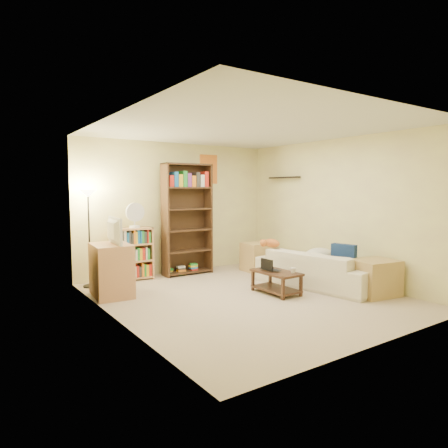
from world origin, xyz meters
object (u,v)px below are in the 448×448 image
Objects in this scene: television at (110,231)px; short_bookshelf at (132,254)px; tall_bookshelf at (187,216)px; end_cabinet at (374,278)px; side_table at (256,257)px; mug at (293,270)px; floor_lamp at (88,210)px; desk_fan at (135,215)px; coffee_table at (276,280)px; tabby_cat at (270,243)px; tv_stand at (111,270)px; sofa at (316,269)px; laptop at (272,270)px.

short_bookshelf is (0.66, 0.85, -0.53)m from television.
end_cabinet is (1.61, -2.95, -0.83)m from tall_bookshelf.
tall_bookshelf is 3.75× the size of side_table.
floor_lamp is at bearing 135.94° from mug.
short_bookshelf is 2.09× the size of desk_fan.
coffee_table is 1.42× the size of side_table.
tabby_cat is 2.72m from tv_stand.
sofa is at bearing -108.72° from television.
desk_fan is (-1.44, 2.02, 0.81)m from laptop.
short_bookshelf is 1.43× the size of end_cabinet.
desk_fan is at bearing 130.82° from end_cabinet.
coffee_table is (-0.86, 0.04, -0.08)m from sofa.
tabby_cat is at bearing -36.15° from desk_fan.
mug is at bearing -29.05° from tv_stand.
television reaches higher than side_table.
sofa is 3.30m from tv_stand.
television reaches higher than short_bookshelf.
tabby_cat is 0.59× the size of tv_stand.
sofa is at bearing -18.72° from tv_stand.
short_bookshelf is at bearing 57.28° from tv_stand.
side_table reaches higher than laptop.
television reaches higher than coffee_table.
tall_bookshelf reaches higher than television.
laptop is at bearing -41.13° from floor_lamp.
television is 4.06m from end_cabinet.
side_table is 2.46m from end_cabinet.
laptop is 2.47m from tv_stand.
mug is (0.11, -0.25, 0.18)m from coffee_table.
tv_stand is at bearing 57.30° from sofa.
floor_lamp is (-0.10, 0.76, 0.89)m from tv_stand.
desk_fan is (-1.45, 2.10, 0.95)m from coffee_table.
laptop is 0.72× the size of side_table.
side_table is at bearing 66.86° from tabby_cat.
side_table is at bearing -80.84° from television.
tv_stand is 1.32m from desk_fan.
mug is 0.06× the size of floor_lamp.
television is 3.08m from side_table.
side_table is (2.99, 0.21, -0.12)m from tv_stand.
television is at bearing 0.00° from tv_stand.
floor_lamp is 2.46× the size of end_cabinet.
tv_stand is 1.42× the size of side_table.
side_table is at bearing -10.49° from short_bookshelf.
laptop is 0.57× the size of television.
side_table is at bearing -14.65° from desk_fan.
tall_bookshelf is at bearing 118.58° from end_cabinet.
tv_stand is (-2.16, 1.30, 0.18)m from coffee_table.
short_bookshelf is 1.68× the size of side_table.
floor_lamp reaches higher than end_cabinet.
short_bookshelf is (-1.50, 2.15, 0.25)m from coffee_table.
sofa is 3.26× the size of end_cabinet.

